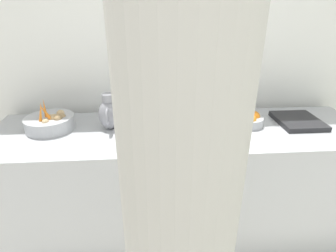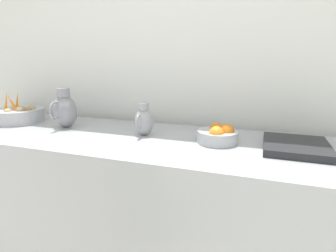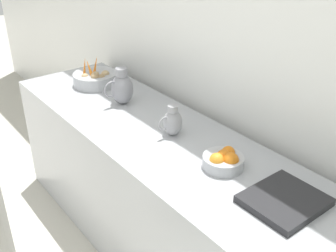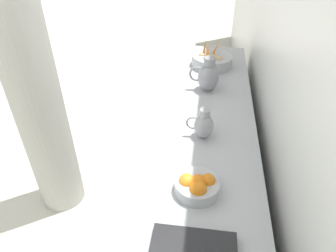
{
  "view_description": "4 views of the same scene",
  "coord_description": "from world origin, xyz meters",
  "px_view_note": "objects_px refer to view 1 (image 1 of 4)",
  "views": [
    {
      "loc": [
        0.23,
        -0.41,
        1.72
      ],
      "look_at": [
        -1.39,
        -0.29,
        0.98
      ],
      "focal_mm": 28.82,
      "sensor_mm": 36.0,
      "label": 1
    },
    {
      "loc": [
        -0.11,
        0.51,
        1.34
      ],
      "look_at": [
        -1.47,
        0.04,
        0.99
      ],
      "focal_mm": 29.28,
      "sensor_mm": 36.0,
      "label": 2
    },
    {
      "loc": [
        -0.21,
        1.5,
        2.08
      ],
      "look_at": [
        -1.38,
        0.01,
        1.08
      ],
      "focal_mm": 43.4,
      "sensor_mm": 36.0,
      "label": 3
    },
    {
      "loc": [
        -1.51,
        1.32,
        2.05
      ],
      "look_at": [
        -1.34,
        0.05,
        1.1
      ],
      "focal_mm": 33.23,
      "sensor_mm": 36.0,
      "label": 4
    }
  ],
  "objects_px": {
    "metal_pitcher_short": "(189,115)",
    "support_column": "(183,102)",
    "vegetable_colander": "(50,122)",
    "metal_pitcher_tall": "(109,113)",
    "orange_bowl": "(249,120)"
  },
  "relations": [
    {
      "from": "vegetable_colander",
      "to": "support_column",
      "type": "relative_size",
      "value": 0.11
    },
    {
      "from": "orange_bowl",
      "to": "metal_pitcher_short",
      "type": "bearing_deg",
      "value": -91.19
    },
    {
      "from": "metal_pitcher_short",
      "to": "support_column",
      "type": "relative_size",
      "value": 0.06
    },
    {
      "from": "metal_pitcher_tall",
      "to": "metal_pitcher_short",
      "type": "height_order",
      "value": "metal_pitcher_tall"
    },
    {
      "from": "vegetable_colander",
      "to": "metal_pitcher_tall",
      "type": "xyz_separation_m",
      "value": [
        0.02,
        0.41,
        0.06
      ]
    },
    {
      "from": "vegetable_colander",
      "to": "orange_bowl",
      "type": "xyz_separation_m",
      "value": [
        0.04,
        1.4,
        -0.01
      ]
    },
    {
      "from": "metal_pitcher_short",
      "to": "support_column",
      "type": "height_order",
      "value": "support_column"
    },
    {
      "from": "support_column",
      "to": "metal_pitcher_short",
      "type": "bearing_deg",
      "value": 170.11
    },
    {
      "from": "vegetable_colander",
      "to": "support_column",
      "type": "distance_m",
      "value": 1.49
    },
    {
      "from": "vegetable_colander",
      "to": "metal_pitcher_short",
      "type": "xyz_separation_m",
      "value": [
        0.03,
        0.97,
        0.03
      ]
    },
    {
      "from": "metal_pitcher_tall",
      "to": "orange_bowl",
      "type": "bearing_deg",
      "value": 89.13
    },
    {
      "from": "metal_pitcher_tall",
      "to": "support_column",
      "type": "height_order",
      "value": "support_column"
    },
    {
      "from": "metal_pitcher_tall",
      "to": "metal_pitcher_short",
      "type": "distance_m",
      "value": 0.56
    },
    {
      "from": "orange_bowl",
      "to": "metal_pitcher_tall",
      "type": "xyz_separation_m",
      "value": [
        -0.01,
        -0.99,
        0.07
      ]
    },
    {
      "from": "vegetable_colander",
      "to": "support_column",
      "type": "height_order",
      "value": "support_column"
    }
  ]
}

